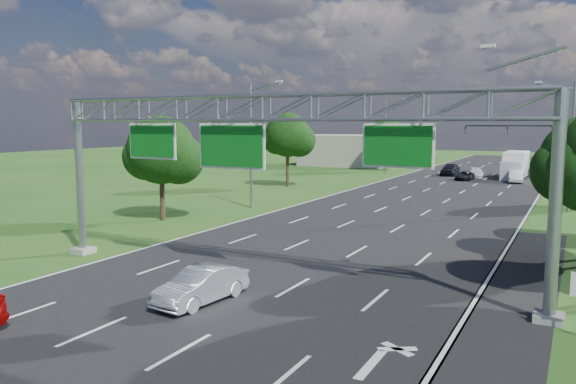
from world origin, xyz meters
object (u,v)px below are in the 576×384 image
Objects in this scene: traffic_signal at (538,138)px; box_truck at (515,166)px; silver_sedan at (201,285)px; sign_gantry at (268,122)px.

box_truck is (-2.57, 2.02, -3.57)m from traffic_signal.
traffic_signal is 2.94× the size of silver_sedan.
traffic_signal reaches higher than box_truck.
sign_gantry reaches higher than box_truck.
traffic_signal is (7.15, 53.00, -1.72)m from sign_gantry.
box_truck is at bearing 85.25° from sign_gantry.
silver_sedan is 59.11m from box_truck.
traffic_signal reaches higher than silver_sedan.
box_truck is (5.36, 58.86, 0.91)m from silver_sedan.
box_truck is at bearing 90.91° from silver_sedan.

